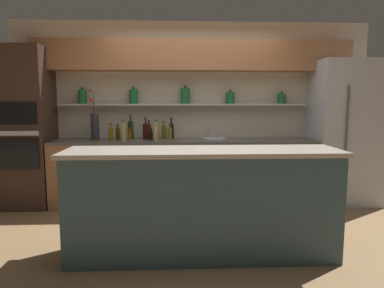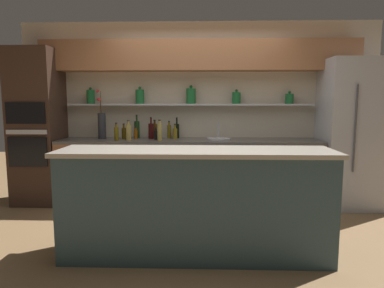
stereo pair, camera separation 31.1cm
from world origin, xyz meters
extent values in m
plane|color=olive|center=(0.00, 0.00, 0.00)|extent=(12.00, 12.00, 0.00)
cube|color=beige|center=(0.00, 1.60, 1.30)|extent=(5.20, 0.10, 2.60)
cube|color=#B7B7BC|center=(-0.13, 1.46, 1.41)|extent=(3.54, 0.18, 0.02)
cylinder|color=#19602D|center=(-1.58, 1.45, 1.52)|extent=(0.12, 0.12, 0.20)
sphere|color=#19602D|center=(-1.58, 1.45, 1.64)|extent=(0.04, 0.04, 0.04)
cylinder|color=#19602D|center=(-0.85, 1.45, 1.52)|extent=(0.12, 0.12, 0.20)
sphere|color=#19602D|center=(-0.85, 1.45, 1.65)|extent=(0.04, 0.04, 0.04)
cylinder|color=#19602D|center=(-0.11, 1.45, 1.53)|extent=(0.14, 0.14, 0.22)
sphere|color=#19602D|center=(-0.11, 1.45, 1.66)|extent=(0.05, 0.05, 0.05)
cylinder|color=#19602D|center=(0.55, 1.45, 1.50)|extent=(0.12, 0.12, 0.16)
sphere|color=#19602D|center=(0.55, 1.45, 1.61)|extent=(0.04, 0.04, 0.04)
cylinder|color=#19602D|center=(1.31, 1.45, 1.49)|extent=(0.12, 0.12, 0.14)
sphere|color=#19602D|center=(1.31, 1.45, 1.58)|extent=(0.04, 0.04, 0.04)
cube|color=#99603D|center=(0.00, 1.38, 2.09)|extent=(4.42, 0.34, 0.42)
cube|color=#99603D|center=(-0.13, 1.24, 0.44)|extent=(3.64, 0.62, 0.88)
cube|color=#56514C|center=(-0.13, 1.24, 0.90)|extent=(3.64, 0.62, 0.04)
cube|color=#334C56|center=(0.00, -0.44, 0.49)|extent=(2.47, 0.55, 0.98)
cube|color=#ADA393|center=(0.00, -0.44, 1.00)|extent=(2.53, 0.61, 0.04)
cube|color=#B7B7BC|center=(2.15, 1.20, 1.01)|extent=(0.89, 0.70, 2.02)
cylinder|color=#4C4C51|center=(1.99, 0.83, 1.11)|extent=(0.02, 0.02, 1.11)
cube|color=#3D281E|center=(-2.29, 1.24, 1.09)|extent=(0.63, 0.62, 2.18)
cube|color=black|center=(-2.29, 0.92, 0.78)|extent=(0.53, 0.02, 0.40)
cube|color=black|center=(-2.29, 0.92, 1.30)|extent=(0.53, 0.02, 0.28)
cube|color=#B7B7BC|center=(-2.29, 0.92, 1.05)|extent=(0.55, 0.02, 0.06)
cylinder|color=#2D2D33|center=(-1.38, 1.31, 1.10)|extent=(0.11, 0.11, 0.37)
cylinder|color=#4C3319|center=(-1.40, 1.31, 1.44)|extent=(0.02, 0.04, 0.31)
sphere|color=red|center=(-1.43, 1.33, 1.60)|extent=(0.04, 0.04, 0.04)
cylinder|color=#4C3319|center=(-1.39, 1.30, 1.38)|extent=(0.02, 0.01, 0.19)
sphere|color=red|center=(-1.40, 1.26, 1.48)|extent=(0.05, 0.05, 0.05)
cylinder|color=#4C3319|center=(-1.39, 1.31, 1.39)|extent=(0.01, 0.02, 0.20)
sphere|color=red|center=(-1.43, 1.31, 1.48)|extent=(0.04, 0.04, 0.04)
cylinder|color=#B7B7BC|center=(0.29, 1.24, 0.93)|extent=(0.34, 0.34, 0.02)
cylinder|color=#B7B7BC|center=(0.29, 1.37, 1.05)|extent=(0.02, 0.02, 0.22)
cylinder|color=#B7B7BC|center=(0.29, 1.31, 1.16)|extent=(0.02, 0.12, 0.02)
cylinder|color=#380C0C|center=(-0.68, 1.32, 1.03)|extent=(0.08, 0.08, 0.22)
cylinder|color=#380C0C|center=(-0.68, 1.32, 1.18)|extent=(0.02, 0.02, 0.08)
cylinder|color=black|center=(-0.68, 1.32, 1.23)|extent=(0.03, 0.03, 0.01)
cylinder|color=#4C2D0C|center=(-0.64, 1.42, 1.02)|extent=(0.07, 0.07, 0.21)
cylinder|color=#4C2D0C|center=(-0.64, 1.42, 1.15)|extent=(0.03, 0.03, 0.04)
cylinder|color=black|center=(-0.64, 1.42, 1.18)|extent=(0.03, 0.03, 0.01)
cylinder|color=olive|center=(-0.33, 1.31, 0.99)|extent=(0.06, 0.06, 0.15)
cylinder|color=olive|center=(-0.33, 1.31, 1.09)|extent=(0.03, 0.03, 0.05)
cylinder|color=black|center=(-0.33, 1.31, 1.13)|extent=(0.03, 0.03, 0.01)
cylinder|color=black|center=(-0.59, 1.21, 0.98)|extent=(0.05, 0.05, 0.13)
cylinder|color=black|center=(-0.59, 1.21, 1.06)|extent=(0.03, 0.03, 0.04)
cylinder|color=black|center=(-0.59, 1.21, 1.09)|extent=(0.03, 0.03, 0.01)
cylinder|color=brown|center=(-0.43, 1.41, 1.01)|extent=(0.06, 0.06, 0.19)
cylinder|color=brown|center=(-0.43, 1.41, 1.13)|extent=(0.03, 0.03, 0.05)
cylinder|color=black|center=(-0.43, 1.41, 1.16)|extent=(0.03, 0.03, 0.01)
cylinder|color=black|center=(-0.32, 1.42, 1.02)|extent=(0.07, 0.07, 0.21)
cylinder|color=black|center=(-0.32, 1.42, 1.17)|extent=(0.02, 0.02, 0.08)
cylinder|color=black|center=(-0.32, 1.42, 1.22)|extent=(0.03, 0.03, 0.01)
cylinder|color=tan|center=(-0.52, 1.07, 1.03)|extent=(0.06, 0.06, 0.23)
cylinder|color=tan|center=(-0.52, 1.07, 1.17)|extent=(0.03, 0.03, 0.04)
cylinder|color=black|center=(-0.52, 1.07, 1.20)|extent=(0.03, 0.03, 0.01)
cylinder|color=tan|center=(-0.96, 1.14, 1.03)|extent=(0.08, 0.08, 0.22)
cylinder|color=tan|center=(-0.96, 1.14, 1.16)|extent=(0.03, 0.03, 0.04)
cylinder|color=black|center=(-0.96, 1.14, 1.19)|extent=(0.03, 0.03, 0.01)
cylinder|color=#9E4C0A|center=(-0.90, 1.31, 0.98)|extent=(0.05, 0.05, 0.12)
cylinder|color=#9E4C0A|center=(-0.90, 1.31, 1.06)|extent=(0.03, 0.03, 0.04)
cylinder|color=black|center=(-0.90, 1.31, 1.09)|extent=(0.03, 0.03, 0.01)
cylinder|color=#193814|center=(-0.90, 1.41, 1.04)|extent=(0.08, 0.08, 0.25)
cylinder|color=#193814|center=(-0.90, 1.41, 1.21)|extent=(0.02, 0.02, 0.08)
cylinder|color=black|center=(-0.90, 1.41, 1.25)|extent=(0.03, 0.03, 0.01)
cylinder|color=brown|center=(-1.13, 1.11, 1.01)|extent=(0.06, 0.06, 0.18)
cylinder|color=brown|center=(-1.13, 1.11, 1.13)|extent=(0.03, 0.03, 0.05)
cylinder|color=black|center=(-1.13, 1.11, 1.16)|extent=(0.03, 0.03, 0.01)
cylinder|color=#47380A|center=(-1.07, 1.28, 1.00)|extent=(0.06, 0.06, 0.16)
cylinder|color=#47380A|center=(-1.07, 1.28, 1.10)|extent=(0.03, 0.03, 0.05)
cylinder|color=black|center=(-1.07, 1.28, 1.13)|extent=(0.03, 0.03, 0.01)
camera|label=1|loc=(-0.24, -3.54, 1.46)|focal=32.00mm
camera|label=2|loc=(0.07, -3.55, 1.46)|focal=32.00mm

